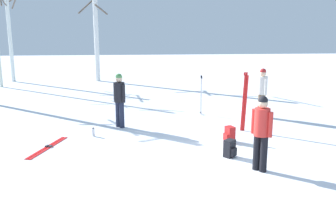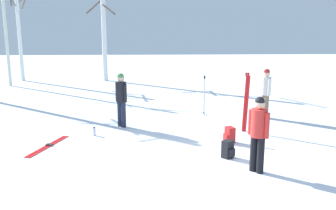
{
  "view_description": "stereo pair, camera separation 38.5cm",
  "coord_description": "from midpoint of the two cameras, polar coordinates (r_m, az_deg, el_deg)",
  "views": [
    {
      "loc": [
        -1.11,
        -8.05,
        3.29
      ],
      "look_at": [
        -0.32,
        2.18,
        1.0
      ],
      "focal_mm": 40.2,
      "sensor_mm": 36.0,
      "label": 1
    },
    {
      "loc": [
        -0.73,
        -8.08,
        3.29
      ],
      "look_at": [
        -0.32,
        2.18,
        1.0
      ],
      "focal_mm": 40.2,
      "sensor_mm": 36.0,
      "label": 2
    }
  ],
  "objects": [
    {
      "name": "ground_plane",
      "position": [
        8.76,
        3.99,
        -9.52
      ],
      "size": [
        60.0,
        60.0,
        0.0
      ],
      "primitive_type": "plane",
      "color": "white"
    },
    {
      "name": "person_0",
      "position": [
        13.38,
        15.4,
        2.18
      ],
      "size": [
        0.34,
        0.51,
        1.72
      ],
      "color": "#72604C",
      "rests_on": "ground_plane"
    },
    {
      "name": "person_1",
      "position": [
        8.49,
        14.81,
        -3.63
      ],
      "size": [
        0.38,
        0.42,
        1.72
      ],
      "color": "black",
      "rests_on": "ground_plane"
    },
    {
      "name": "person_2",
      "position": [
        11.87,
        -6.19,
        1.29
      ],
      "size": [
        0.38,
        0.41,
        1.72
      ],
      "color": "#1E2338",
      "rests_on": "ground_plane"
    },
    {
      "name": "ski_pair_planted_0",
      "position": [
        11.57,
        12.68,
        0.34
      ],
      "size": [
        0.19,
        0.05,
        1.81
      ],
      "color": "red",
      "rests_on": "ground_plane"
    },
    {
      "name": "ski_pair_lying_0",
      "position": [
        10.63,
        -16.72,
        -5.95
      ],
      "size": [
        0.73,
        1.82,
        0.05
      ],
      "color": "red",
      "rests_on": "ground_plane"
    },
    {
      "name": "ski_poles_0",
      "position": [
        13.43,
        6.34,
        1.63
      ],
      "size": [
        0.07,
        0.25,
        1.42
      ],
      "color": "#B2B2BC",
      "rests_on": "ground_plane"
    },
    {
      "name": "backpack_0",
      "position": [
        10.59,
        10.35,
        -4.52
      ],
      "size": [
        0.33,
        0.31,
        0.44
      ],
      "color": "red",
      "rests_on": "ground_plane"
    },
    {
      "name": "backpack_1",
      "position": [
        9.44,
        10.23,
        -6.65
      ],
      "size": [
        0.34,
        0.35,
        0.44
      ],
      "color": "black",
      "rests_on": "ground_plane"
    },
    {
      "name": "water_bottle_0",
      "position": [
        10.44,
        14.7,
        -5.46
      ],
      "size": [
        0.07,
        0.07,
        0.27
      ],
      "color": "green",
      "rests_on": "ground_plane"
    },
    {
      "name": "water_bottle_1",
      "position": [
        11.25,
        -10.15,
        -3.98
      ],
      "size": [
        0.07,
        0.07,
        0.26
      ],
      "color": "silver",
      "rests_on": "ground_plane"
    },
    {
      "name": "birch_tree_1",
      "position": [
        20.94,
        -23.03,
        11.62
      ],
      "size": [
        1.15,
        1.08,
        6.42
      ],
      "color": "silver",
      "rests_on": "ground_plane"
    },
    {
      "name": "birch_tree_2",
      "position": [
        22.59,
        -21.24,
        11.03
      ],
      "size": [
        1.57,
        1.53,
        5.61
      ],
      "color": "silver",
      "rests_on": "ground_plane"
    },
    {
      "name": "birch_tree_3",
      "position": [
        21.46,
        -9.23,
        12.92
      ],
      "size": [
        1.6,
        1.58,
        6.83
      ],
      "color": "white",
      "rests_on": "ground_plane"
    }
  ]
}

